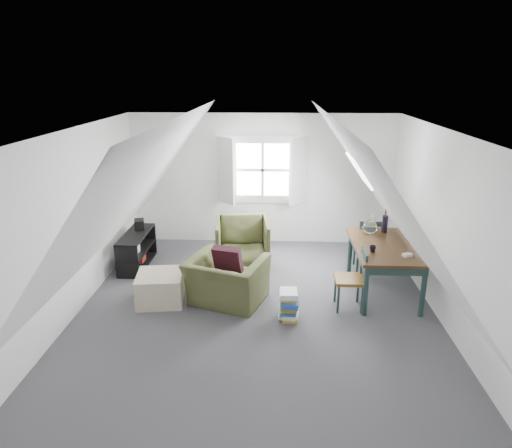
{
  "coord_description": "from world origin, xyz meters",
  "views": [
    {
      "loc": [
        0.24,
        -5.79,
        3.2
      ],
      "look_at": [
        -0.03,
        0.6,
        1.07
      ],
      "focal_mm": 32.0,
      "sensor_mm": 36.0,
      "label": 1
    }
  ],
  "objects_px": {
    "dining_chair_near": "(352,278)",
    "armchair_far": "(243,265)",
    "dining_table": "(385,251)",
    "armchair_near": "(227,301)",
    "magazine_stack": "(289,305)",
    "ottoman": "(160,288)",
    "dining_chair_far": "(368,243)",
    "media_shelf": "(136,252)"
  },
  "relations": [
    {
      "from": "armchair_near",
      "to": "dining_chair_near",
      "type": "height_order",
      "value": "dining_chair_near"
    },
    {
      "from": "media_shelf",
      "to": "ottoman",
      "type": "bearing_deg",
      "value": -59.15
    },
    {
      "from": "media_shelf",
      "to": "magazine_stack",
      "type": "xyz_separation_m",
      "value": [
        2.59,
        -1.68,
        -0.06
      ]
    },
    {
      "from": "dining_chair_far",
      "to": "dining_chair_near",
      "type": "bearing_deg",
      "value": 82.52
    },
    {
      "from": "armchair_near",
      "to": "magazine_stack",
      "type": "distance_m",
      "value": 1.02
    },
    {
      "from": "dining_chair_near",
      "to": "armchair_far",
      "type": "bearing_deg",
      "value": -129.0
    },
    {
      "from": "dining_table",
      "to": "media_shelf",
      "type": "xyz_separation_m",
      "value": [
        -4.02,
        0.83,
        -0.42
      ]
    },
    {
      "from": "dining_table",
      "to": "dining_chair_near",
      "type": "height_order",
      "value": "dining_chair_near"
    },
    {
      "from": "armchair_near",
      "to": "dining_chair_far",
      "type": "height_order",
      "value": "dining_chair_far"
    },
    {
      "from": "ottoman",
      "to": "dining_chair_far",
      "type": "relative_size",
      "value": 0.71
    },
    {
      "from": "armchair_near",
      "to": "magazine_stack",
      "type": "relative_size",
      "value": 2.57
    },
    {
      "from": "armchair_near",
      "to": "ottoman",
      "type": "height_order",
      "value": "ottoman"
    },
    {
      "from": "magazine_stack",
      "to": "dining_chair_far",
      "type": "bearing_deg",
      "value": 51.38
    },
    {
      "from": "dining_chair_near",
      "to": "dining_chair_far",
      "type": "bearing_deg",
      "value": 162.7
    },
    {
      "from": "dining_table",
      "to": "magazine_stack",
      "type": "bearing_deg",
      "value": -147.46
    },
    {
      "from": "ottoman",
      "to": "dining_chair_far",
      "type": "xyz_separation_m",
      "value": [
        3.23,
        1.27,
        0.26
      ]
    },
    {
      "from": "dining_table",
      "to": "media_shelf",
      "type": "bearing_deg",
      "value": 170.12
    },
    {
      "from": "ottoman",
      "to": "dining_chair_near",
      "type": "xyz_separation_m",
      "value": [
        2.76,
        -0.07,
        0.24
      ]
    },
    {
      "from": "armchair_near",
      "to": "media_shelf",
      "type": "bearing_deg",
      "value": -16.43
    },
    {
      "from": "dining_chair_far",
      "to": "magazine_stack",
      "type": "height_order",
      "value": "dining_chair_far"
    },
    {
      "from": "dining_chair_far",
      "to": "magazine_stack",
      "type": "relative_size",
      "value": 2.25
    },
    {
      "from": "armchair_far",
      "to": "magazine_stack",
      "type": "xyz_separation_m",
      "value": [
        0.76,
        -1.79,
        0.21
      ]
    },
    {
      "from": "armchair_near",
      "to": "ottoman",
      "type": "xyz_separation_m",
      "value": [
        -0.98,
        -0.03,
        0.22
      ]
    },
    {
      "from": "armchair_far",
      "to": "media_shelf",
      "type": "relative_size",
      "value": 0.81
    },
    {
      "from": "ottoman",
      "to": "dining_table",
      "type": "relative_size",
      "value": 0.41
    },
    {
      "from": "armchair_far",
      "to": "ottoman",
      "type": "bearing_deg",
      "value": -134.6
    },
    {
      "from": "armchair_near",
      "to": "dining_table",
      "type": "bearing_deg",
      "value": -150.9
    },
    {
      "from": "armchair_near",
      "to": "armchair_far",
      "type": "height_order",
      "value": "armchair_far"
    },
    {
      "from": "media_shelf",
      "to": "magazine_stack",
      "type": "relative_size",
      "value": 2.79
    },
    {
      "from": "ottoman",
      "to": "dining_chair_far",
      "type": "bearing_deg",
      "value": 21.54
    },
    {
      "from": "dining_chair_far",
      "to": "media_shelf",
      "type": "bearing_deg",
      "value": 12.08
    },
    {
      "from": "ottoman",
      "to": "magazine_stack",
      "type": "bearing_deg",
      "value": -12.84
    },
    {
      "from": "dining_chair_far",
      "to": "ottoman",
      "type": "bearing_deg",
      "value": 33.41
    },
    {
      "from": "media_shelf",
      "to": "magazine_stack",
      "type": "height_order",
      "value": "media_shelf"
    },
    {
      "from": "dining_table",
      "to": "dining_chair_far",
      "type": "distance_m",
      "value": 0.88
    },
    {
      "from": "ottoman",
      "to": "media_shelf",
      "type": "relative_size",
      "value": 0.57
    },
    {
      "from": "armchair_near",
      "to": "dining_table",
      "type": "relative_size",
      "value": 0.67
    },
    {
      "from": "armchair_near",
      "to": "dining_chair_far",
      "type": "relative_size",
      "value": 1.14
    },
    {
      "from": "dining_table",
      "to": "dining_chair_near",
      "type": "xyz_separation_m",
      "value": [
        -0.54,
        -0.49,
        -0.23
      ]
    },
    {
      "from": "armchair_far",
      "to": "ottoman",
      "type": "relative_size",
      "value": 1.42
    },
    {
      "from": "dining_chair_near",
      "to": "magazine_stack",
      "type": "distance_m",
      "value": 0.99
    },
    {
      "from": "media_shelf",
      "to": "magazine_stack",
      "type": "distance_m",
      "value": 3.09
    }
  ]
}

